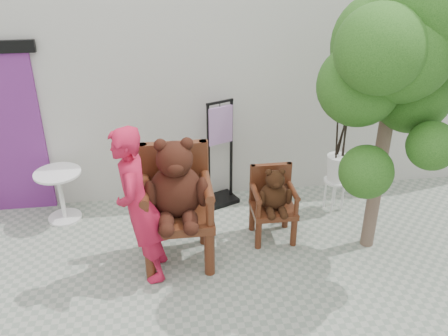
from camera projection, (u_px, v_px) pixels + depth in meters
name	position (u px, v px, depth m)	size (l,w,h in m)	color
ground_plane	(259.00, 321.00, 4.76)	(60.00, 60.00, 0.00)	gray
back_wall	(219.00, 85.00, 6.81)	(9.00, 1.00, 3.00)	beige
chair_big	(176.00, 192.00, 5.25)	(0.79, 0.82, 1.56)	#401B0D
chair_small	(273.00, 197.00, 5.81)	(0.53, 0.52, 0.97)	#401B0D
person	(139.00, 207.00, 5.00)	(0.65, 0.43, 1.79)	#B11535
cafe_table	(60.00, 190.00, 6.23)	(0.60, 0.60, 0.70)	white
display_stand	(220.00, 165.00, 6.55)	(0.55, 0.50, 1.51)	black
stool_bucket	(337.00, 168.00, 6.36)	(0.32, 0.32, 1.45)	white
tree	(410.00, 49.00, 4.59)	(1.91, 1.51, 3.40)	#4F3B2F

